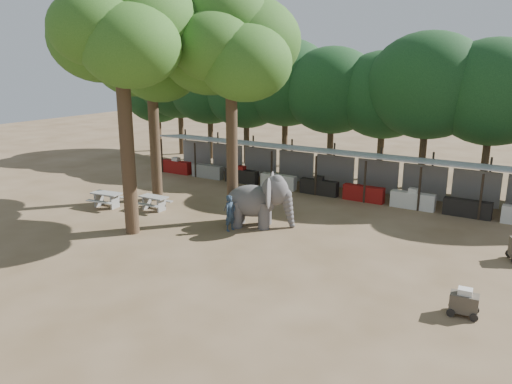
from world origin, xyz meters
The scene contains 11 objects.
ground centered at (0.00, 0.00, 0.00)m, with size 100.00×100.00×0.00m, color brown.
vendor_stalls centered at (0.00, 13.84, 1.18)m, with size 28.00×2.99×2.80m.
yard_tree_left centered at (-9.13, 7.19, 8.20)m, with size 7.10×6.90×11.02m.
yard_tree_center centered at (-6.13, 2.19, 9.21)m, with size 7.10×6.90×12.04m.
yard_tree_back centered at (-3.13, 6.19, 8.54)m, with size 7.10×6.90×11.36m.
backdrop_trees centered at (0.00, 19.00, 5.51)m, with size 46.46×5.95×8.33m.
elephant centered at (-1.39, 5.97, 1.30)m, with size 3.49×2.72×2.61m.
handler centered at (-2.24, 4.68, 0.87)m, with size 0.62×0.42×1.74m, color #26384C.
picnic_table_near centered at (-10.26, 4.30, 0.54)m, with size 1.83×1.69×0.83m.
picnic_table_far centered at (-7.67, 5.27, 0.50)m, with size 1.58×1.43×0.77m.
cart_front centered at (8.73, 1.82, 0.45)m, with size 1.00×0.70×0.92m.
Camera 1 is at (10.66, -13.90, 7.91)m, focal length 35.00 mm.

